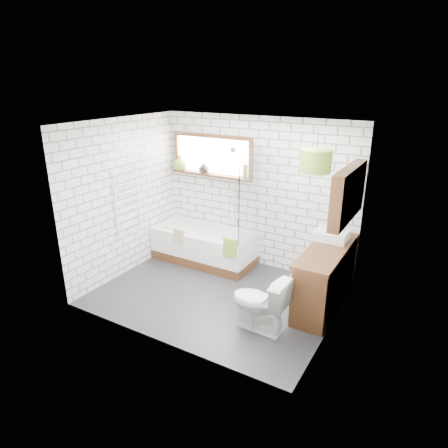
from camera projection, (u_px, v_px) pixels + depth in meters
The scene contains 22 objects.
floor at pixel (217, 295), 5.97m from camera, with size 3.40×2.60×0.01m, color #242427.
ceiling at pixel (215, 123), 5.10m from camera, with size 3.40×2.60×0.01m, color white.
wall_back at pixel (257, 193), 6.59m from camera, with size 3.40×0.01×2.50m, color white.
wall_front at pixel (155, 248), 4.47m from camera, with size 3.40×0.01×2.50m, color white.
wall_left at pixel (125, 198), 6.34m from camera, with size 0.01×2.60×2.50m, color white.
wall_right at pixel (339, 239), 4.72m from camera, with size 0.01×2.60×2.50m, color white.
window at pixel (212, 156), 6.76m from camera, with size 1.52×0.16×0.68m, color #3C2010.
towel_radiator at pixel (127, 201), 6.33m from camera, with size 0.06×0.52×1.00m, color white.
mirror_cabinet at pixel (348, 194), 5.11m from camera, with size 0.16×1.20×0.70m, color #3C2010.
shower_riser at pixel (235, 185), 6.71m from camera, with size 0.02×0.02×1.30m, color silver.
bathtub at pixel (204, 245), 6.98m from camera, with size 1.78×0.79×0.58m, color white.
shower_screen at pixel (250, 195), 6.21m from camera, with size 0.02×0.72×1.50m, color white.
towel_green at pixel (230, 248), 6.22m from camera, with size 0.23×0.06×0.31m, color olive.
towel_beige at pixel (179, 236), 6.68m from camera, with size 0.19×0.05×0.25m, color tan.
vanity at pixel (325, 277), 5.55m from camera, with size 0.49×1.53×0.87m, color #3C2010.
basin at pixel (331, 235), 5.69m from camera, with size 0.45×0.39×0.13m, color white.
tap at pixel (343, 233), 5.59m from camera, with size 0.03×0.03×0.16m, color silver.
toilet at pixel (259, 303), 5.04m from camera, with size 0.74×0.42×0.76m, color white.
vase_olive at pixel (180, 163), 7.11m from camera, with size 0.25×0.25×0.26m, color olive.
vase_dark at pixel (204, 168), 6.89m from camera, with size 0.18×0.18×0.19m, color black.
bottle at pixel (245, 173), 6.50m from camera, with size 0.07×0.07×0.22m, color olive.
pendant at pixel (316, 161), 4.83m from camera, with size 0.38×0.38×0.28m, color olive.
Camera 1 is at (2.74, -4.45, 3.06)m, focal length 32.00 mm.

